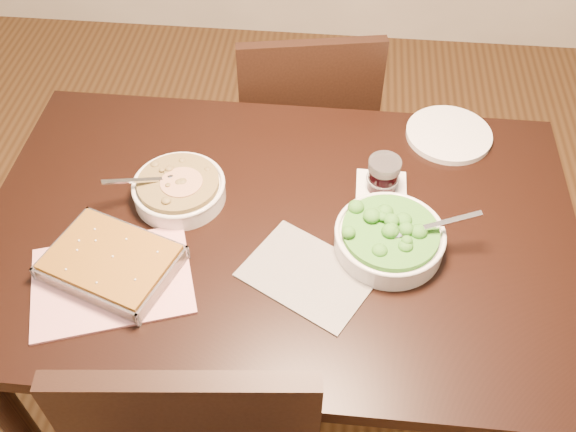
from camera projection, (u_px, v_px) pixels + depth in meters
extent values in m
plane|color=#462A14|center=(281.00, 378.00, 2.06)|extent=(4.00, 4.00, 0.00)
cube|color=black|center=(279.00, 232.00, 1.52)|extent=(1.40, 0.90, 0.04)
cube|color=black|center=(279.00, 250.00, 1.57)|extent=(1.26, 0.76, 0.08)
cylinder|color=black|center=(17.00, 423.00, 1.59)|extent=(0.07, 0.07, 0.71)
cylinder|color=black|center=(103.00, 206.00, 2.08)|extent=(0.07, 0.07, 0.71)
cylinder|color=black|center=(490.00, 235.00, 2.00)|extent=(0.07, 0.07, 0.71)
cube|color=#C7384D|center=(112.00, 281.00, 1.40)|extent=(0.40, 0.35, 0.01)
cube|color=#212328|center=(308.00, 275.00, 1.41)|extent=(0.33, 0.30, 0.00)
cube|color=white|center=(381.00, 188.00, 1.58)|extent=(0.12, 0.12, 0.00)
cylinder|color=silver|center=(180.00, 192.00, 1.55)|extent=(0.22, 0.22, 0.04)
torus|color=silver|center=(178.00, 184.00, 1.53)|extent=(0.22, 0.22, 0.01)
cylinder|color=#3A310F|center=(178.00, 183.00, 1.53)|extent=(0.20, 0.20, 0.02)
cube|color=silver|center=(149.00, 186.00, 1.50)|extent=(0.13, 0.07, 0.04)
cylinder|color=maroon|center=(181.00, 182.00, 1.52)|extent=(0.10, 0.10, 0.00)
cylinder|color=silver|center=(389.00, 241.00, 1.44)|extent=(0.25, 0.25, 0.05)
torus|color=silver|center=(390.00, 233.00, 1.42)|extent=(0.25, 0.25, 0.01)
cylinder|color=#154C11|center=(391.00, 232.00, 1.42)|extent=(0.22, 0.22, 0.02)
cube|color=silver|center=(426.00, 225.00, 1.41)|extent=(0.16, 0.05, 0.05)
cube|color=silver|center=(114.00, 269.00, 1.42)|extent=(0.33, 0.28, 0.01)
cube|color=#522F0B|center=(111.00, 262.00, 1.40)|extent=(0.31, 0.26, 0.04)
cube|color=silver|center=(137.00, 232.00, 1.46)|extent=(0.26, 0.10, 0.04)
cube|color=silver|center=(84.00, 296.00, 1.34)|extent=(0.26, 0.10, 0.04)
cube|color=silver|center=(164.00, 284.00, 1.36)|extent=(0.07, 0.19, 0.04)
cube|color=silver|center=(62.00, 242.00, 1.44)|extent=(0.07, 0.19, 0.04)
cylinder|color=black|center=(383.00, 178.00, 1.56)|extent=(0.07, 0.07, 0.07)
cylinder|color=silver|center=(385.00, 165.00, 1.53)|extent=(0.08, 0.08, 0.02)
cylinder|color=silver|center=(449.00, 135.00, 1.71)|extent=(0.23, 0.23, 0.02)
cube|color=black|center=(302.00, 128.00, 2.23)|extent=(0.49, 0.49, 0.04)
cylinder|color=black|center=(342.00, 139.00, 2.52)|extent=(0.04, 0.04, 0.41)
cylinder|color=black|center=(357.00, 206.00, 2.29)|extent=(0.04, 0.04, 0.41)
cylinder|color=black|center=(250.00, 145.00, 2.50)|extent=(0.04, 0.04, 0.41)
cylinder|color=black|center=(256.00, 213.00, 2.26)|extent=(0.04, 0.04, 0.41)
cube|color=black|center=(310.00, 107.00, 1.92)|extent=(0.42, 0.12, 0.45)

